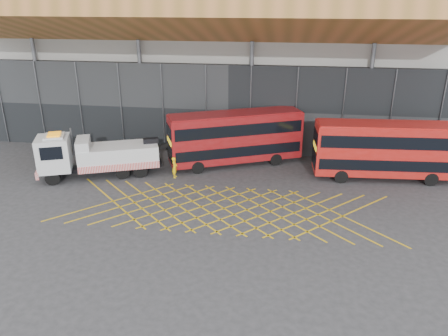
# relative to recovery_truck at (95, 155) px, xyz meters

# --- Properties ---
(ground_plane) EXTENTS (120.00, 120.00, 0.00)m
(ground_plane) POSITION_rel_recovery_truck_xyz_m (7.81, -4.25, -1.78)
(ground_plane) COLOR #2C2D2F
(road_markings) EXTENTS (23.16, 7.16, 0.01)m
(road_markings) POSITION_rel_recovery_truck_xyz_m (11.01, -4.25, -1.77)
(road_markings) COLOR gold
(road_markings) RESTS_ON ground_plane
(construction_building) EXTENTS (55.00, 23.97, 18.00)m
(construction_building) POSITION_rel_recovery_truck_xyz_m (9.73, 14.14, 7.20)
(construction_building) COLOR gray
(construction_building) RESTS_ON ground_plane
(recovery_truck) EXTENTS (10.81, 5.77, 3.85)m
(recovery_truck) POSITION_rel_recovery_truck_xyz_m (0.00, 0.00, 0.00)
(recovery_truck) COLOR black
(recovery_truck) RESTS_ON ground_plane
(bus_towed) EXTENTS (11.33, 6.92, 4.59)m
(bus_towed) POSITION_rel_recovery_truck_xyz_m (10.81, 4.14, 0.77)
(bus_towed) COLOR maroon
(bus_towed) RESTS_ON ground_plane
(bus_second) EXTENTS (11.33, 3.28, 4.55)m
(bus_second) POSITION_rel_recovery_truck_xyz_m (22.92, 2.73, 0.75)
(bus_second) COLOR #AD140F
(bus_second) RESTS_ON ground_plane
(worker) EXTENTS (0.44, 0.64, 1.71)m
(worker) POSITION_rel_recovery_truck_xyz_m (6.35, 0.60, -0.92)
(worker) COLOR yellow
(worker) RESTS_ON ground_plane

